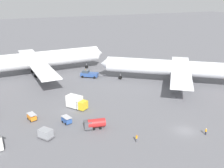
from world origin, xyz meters
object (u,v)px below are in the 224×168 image
object	(u,v)px
airliner_being_pushed	(176,68)
ground_crew_ramp_agent_by_cones	(206,131)
gse_catering_truck_tall	(76,102)
airliner_at_gate_left	(41,60)
gse_container_dolly_flat	(46,133)
gse_baggage_cart_near_cluster	(67,120)
gse_fuel_bowser_stubby	(94,123)
gse_baggage_cart_trailing	(32,117)
ground_crew_marshaller_foreground	(137,138)
pushback_tug	(89,74)

from	to	relation	value
airliner_being_pushed	ground_crew_ramp_agent_by_cones	xyz separation A→B (m)	(-15.13, -31.31, -4.62)
gse_catering_truck_tall	airliner_at_gate_left	bearing A→B (deg)	94.74
gse_catering_truck_tall	ground_crew_ramp_agent_by_cones	world-z (taller)	gse_catering_truck_tall
gse_container_dolly_flat	ground_crew_ramp_agent_by_cones	distance (m)	35.06
airliner_being_pushed	ground_crew_ramp_agent_by_cones	world-z (taller)	airliner_being_pushed
gse_baggage_cart_near_cluster	gse_catering_truck_tall	bearing A→B (deg)	57.21
ground_crew_ramp_agent_by_cones	gse_fuel_bowser_stubby	bearing A→B (deg)	149.34
airliner_at_gate_left	gse_container_dolly_flat	xyz separation A→B (m)	(-7.68, -48.02, -4.62)
gse_baggage_cart_trailing	airliner_at_gate_left	bearing A→B (deg)	76.43
ground_crew_marshaller_foreground	gse_catering_truck_tall	bearing A→B (deg)	106.60
airliner_at_gate_left	airliner_being_pushed	xyz separation A→B (m)	(39.99, -29.78, -0.33)
gse_baggage_cart_trailing	gse_baggage_cart_near_cluster	distance (m)	8.99
airliner_being_pushed	gse_container_dolly_flat	world-z (taller)	airliner_being_pushed
gse_baggage_cart_trailing	gse_fuel_bowser_stubby	distance (m)	16.29
gse_catering_truck_tall	gse_fuel_bowser_stubby	world-z (taller)	gse_catering_truck_tall
gse_container_dolly_flat	gse_catering_truck_tall	size ratio (longest dim) A/B	0.63
gse_container_dolly_flat	gse_baggage_cart_trailing	bearing A→B (deg)	98.46
airliner_at_gate_left	gse_catering_truck_tall	distance (m)	36.10
airliner_at_gate_left	ground_crew_ramp_agent_by_cones	bearing A→B (deg)	-67.86
ground_crew_ramp_agent_by_cones	ground_crew_marshaller_foreground	bearing A→B (deg)	166.50
pushback_tug	gse_fuel_bowser_stubby	size ratio (longest dim) A/B	1.67
gse_catering_truck_tall	airliner_being_pushed	bearing A→B (deg)	9.16
airliner_being_pushed	gse_container_dolly_flat	distance (m)	51.22
gse_baggage_cart_near_cluster	gse_catering_truck_tall	world-z (taller)	gse_catering_truck_tall
gse_catering_truck_tall	gse_fuel_bowser_stubby	distance (m)	12.62
airliner_at_gate_left	gse_container_dolly_flat	distance (m)	48.85
pushback_tug	ground_crew_marshaller_foreground	xyz separation A→B (m)	(-5.88, -46.40, -0.33)
ground_crew_ramp_agent_by_cones	gse_baggage_cart_trailing	bearing A→B (deg)	145.83
gse_container_dolly_flat	gse_catering_truck_tall	distance (m)	16.25
pushback_tug	gse_baggage_cart_near_cluster	xyz separation A→B (m)	(-17.06, -32.11, -0.38)
gse_fuel_bowser_stubby	ground_crew_marshaller_foreground	world-z (taller)	gse_fuel_bowser_stubby
gse_container_dolly_flat	gse_catering_truck_tall	world-z (taller)	gse_catering_truck_tall
airliner_being_pushed	airliner_at_gate_left	bearing A→B (deg)	143.32
ground_crew_ramp_agent_by_cones	ground_crew_marshaller_foreground	size ratio (longest dim) A/B	0.93
airliner_being_pushed	gse_catering_truck_tall	xyz separation A→B (m)	(-37.02, -5.97, -3.70)
gse_container_dolly_flat	gse_fuel_bowser_stubby	bearing A→B (deg)	-1.76
airliner_being_pushed	ground_crew_ramp_agent_by_cones	size ratio (longest dim) A/B	27.47
gse_baggage_cart_trailing	ground_crew_ramp_agent_by_cones	xyz separation A→B (m)	(34.02, -23.10, -0.02)
gse_fuel_bowser_stubby	pushback_tug	bearing A→B (deg)	72.33
gse_baggage_cart_near_cluster	gse_fuel_bowser_stubby	distance (m)	7.38
gse_fuel_bowser_stubby	ground_crew_ramp_agent_by_cones	bearing A→B (deg)	-30.66
ground_crew_marshaller_foreground	gse_baggage_cart_near_cluster	bearing A→B (deg)	128.03
ground_crew_ramp_agent_by_cones	gse_catering_truck_tall	bearing A→B (deg)	130.82
gse_catering_truck_tall	ground_crew_ramp_agent_by_cones	size ratio (longest dim) A/B	3.79
gse_fuel_bowser_stubby	airliner_at_gate_left	bearing A→B (deg)	94.00
gse_fuel_bowser_stubby	ground_crew_ramp_agent_by_cones	xyz separation A→B (m)	(21.47, -12.73, -0.49)
pushback_tug	ground_crew_ramp_agent_by_cones	size ratio (longest dim) A/B	5.30
gse_container_dolly_flat	gse_fuel_bowser_stubby	world-z (taller)	gse_fuel_bowser_stubby
gse_baggage_cart_trailing	gse_container_dolly_flat	size ratio (longest dim) A/B	0.78
pushback_tug	ground_crew_marshaller_foreground	world-z (taller)	pushback_tug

